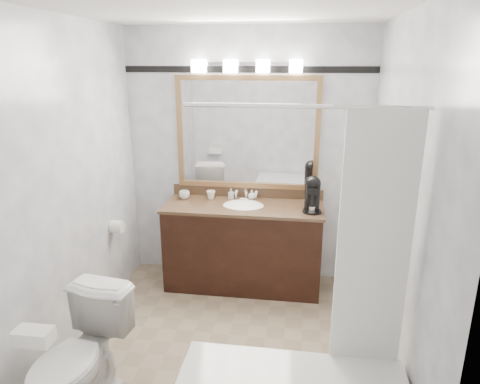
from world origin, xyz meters
The scene contains 14 objects.
room centered at (0.00, 0.00, 1.25)m, with size 2.42×2.62×2.52m.
vanity centered at (0.00, 1.02, 0.44)m, with size 1.53×0.58×0.97m.
mirror centered at (0.00, 1.28, 1.50)m, with size 1.40×0.04×1.10m.
vanity_light_bar centered at (0.00, 1.23, 2.13)m, with size 1.02×0.14×0.12m.
accent_stripe centered at (0.00, 1.29, 2.10)m, with size 2.40×0.01×0.06m, color black.
tp_roll centered at (-1.14, 0.66, 0.70)m, with size 0.12×0.12×0.11m, color white.
toilet centered at (-0.80, -0.77, 0.39)m, with size 0.43×0.76×0.78m, color white.
tissue_box centered at (-0.80, -1.12, 0.82)m, with size 0.19×0.11×0.08m, color white.
coffee_maker centered at (0.65, 0.95, 1.02)m, with size 0.17×0.22×0.33m.
cup_left centered at (-0.61, 1.13, 0.89)m, with size 0.10×0.10×0.08m, color white.
cup_right centered at (-0.35, 1.17, 0.89)m, with size 0.09×0.09×0.08m, color white.
soap_bottle_a centered at (-0.15, 1.20, 0.90)m, with size 0.05×0.05×0.10m, color white.
soap_bottle_b centered at (0.06, 1.20, 0.90)m, with size 0.07×0.07×0.09m, color white.
soap_bar centered at (-0.01, 1.13, 0.86)m, with size 0.08×0.05×0.02m, color beige.
Camera 1 is at (0.52, -2.84, 2.18)m, focal length 32.00 mm.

